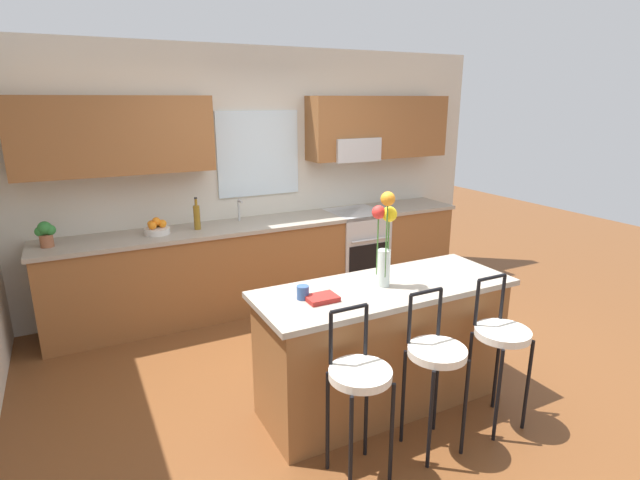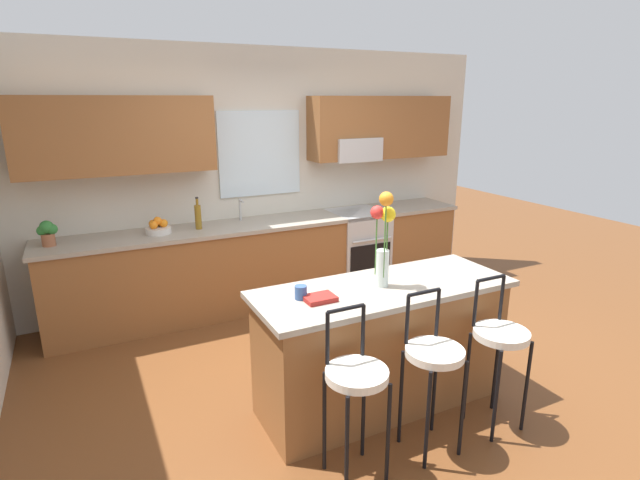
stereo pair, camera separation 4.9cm
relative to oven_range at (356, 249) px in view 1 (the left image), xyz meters
The scene contains 15 objects.
ground_plane 2.03m from the oven_range, 122.24° to the right, with size 14.00×14.00×0.00m, color brown.
back_wall_assembly 1.51m from the oven_range, 163.40° to the left, with size 5.60×0.50×2.70m.
counter_run 1.06m from the oven_range, behind, with size 4.56×0.64×0.92m.
sink_faucet 1.48m from the oven_range, behind, with size 0.02×0.13×0.23m.
oven_range is the anchor object (origin of this frame).
kitchen_island 2.35m from the oven_range, 116.28° to the right, with size 1.85×0.70×0.92m.
bar_stool_near 3.11m from the oven_range, 120.80° to the right, with size 0.36×0.36×1.04m.
bar_stool_middle 2.87m from the oven_range, 111.31° to the right, with size 0.36×0.36×1.04m.
bar_stool_far 2.72m from the oven_range, 100.43° to the right, with size 0.36×0.36×1.04m.
flower_vase 2.49m from the oven_range, 116.73° to the right, with size 0.17×0.17×0.67m.
mug_ceramic 2.69m from the oven_range, 128.76° to the right, with size 0.08×0.08×0.09m, color #33518C.
cookbook 2.69m from the oven_range, 126.04° to the right, with size 0.20×0.15×0.03m, color maroon.
fruit_bowl_oranges 2.28m from the oven_range, behind, with size 0.24×0.24×0.16m.
bottle_olive_oil 1.92m from the oven_range, behind, with size 0.06×0.06×0.32m.
potted_plant_small 3.20m from the oven_range, behind, with size 0.17×0.12×0.23m.
Camera 1 is at (-1.86, -3.09, 2.17)m, focal length 27.76 mm.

